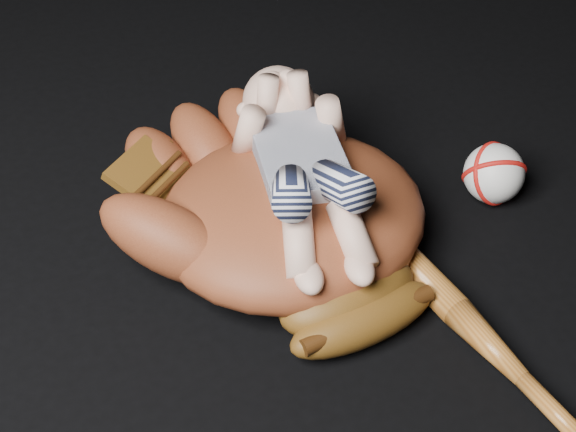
{
  "coord_description": "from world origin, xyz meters",
  "views": [
    {
      "loc": [
        -0.28,
        -0.7,
        0.81
      ],
      "look_at": [
        -0.01,
        0.05,
        0.08
      ],
      "focal_mm": 55.0,
      "sensor_mm": 36.0,
      "label": 1
    }
  ],
  "objects_px": {
    "baseball_glove": "(292,206)",
    "baseball": "(494,174)",
    "newborn_baby": "(305,167)",
    "baseball_bat": "(471,325)"
  },
  "relations": [
    {
      "from": "baseball_glove",
      "to": "baseball",
      "type": "height_order",
      "value": "baseball_glove"
    },
    {
      "from": "baseball",
      "to": "baseball_bat",
      "type": "bearing_deg",
      "value": -124.92
    },
    {
      "from": "baseball_bat",
      "to": "baseball",
      "type": "relative_size",
      "value": 5.1
    },
    {
      "from": "baseball_glove",
      "to": "newborn_baby",
      "type": "xyz_separation_m",
      "value": [
        0.02,
        0.0,
        0.05
      ]
    },
    {
      "from": "newborn_baby",
      "to": "baseball_bat",
      "type": "bearing_deg",
      "value": -51.93
    },
    {
      "from": "newborn_baby",
      "to": "baseball_glove",
      "type": "bearing_deg",
      "value": -160.12
    },
    {
      "from": "newborn_baby",
      "to": "baseball",
      "type": "relative_size",
      "value": 4.39
    },
    {
      "from": "baseball_glove",
      "to": "baseball",
      "type": "relative_size",
      "value": 5.84
    },
    {
      "from": "baseball",
      "to": "baseball_glove",
      "type": "bearing_deg",
      "value": -179.17
    },
    {
      "from": "newborn_baby",
      "to": "baseball",
      "type": "bearing_deg",
      "value": 7.32
    }
  ]
}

